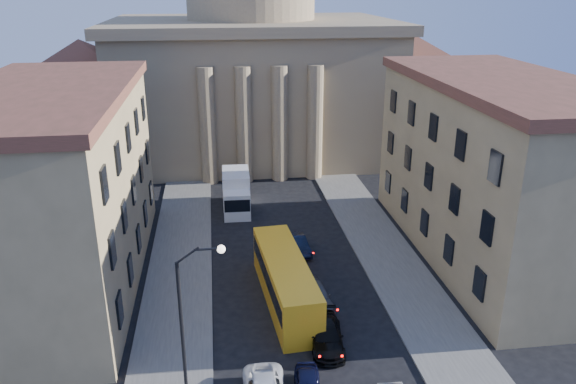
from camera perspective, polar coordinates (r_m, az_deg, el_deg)
name	(u,v)px	position (r m, az deg, el deg)	size (l,w,h in m)	color
sidewalk_left	(177,296)	(42.19, -11.17, -10.35)	(5.00, 60.00, 0.15)	#54524D
sidewalk_right	(403,281)	(44.25, 11.62, -8.81)	(5.00, 60.00, 0.15)	#54524D
church	(252,61)	(74.47, -3.64, 13.17)	(68.02, 28.76, 36.60)	#897054
building_left	(55,188)	(44.18, -22.63, 0.39)	(11.60, 26.60, 14.70)	tan
building_right	(496,168)	(48.04, 20.35, 2.26)	(11.60, 26.60, 14.70)	tan
street_lamp	(190,307)	(30.86, -9.89, -11.45)	(2.62, 0.44, 8.83)	black
car_right_mid	(327,335)	(36.37, 3.93, -14.31)	(2.00, 4.93, 1.43)	black
car_right_far	(316,295)	(40.30, 2.87, -10.40)	(1.80, 4.46, 1.52)	#525257
car_right_distant	(298,245)	(47.54, 0.98, -5.36)	(1.43, 4.11, 1.35)	black
city_bus	(285,280)	(40.04, -0.28, -8.88)	(3.59, 12.01, 3.34)	#F7AD1B
box_truck	(236,193)	(56.18, -5.27, -0.08)	(2.75, 6.69, 3.64)	silver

